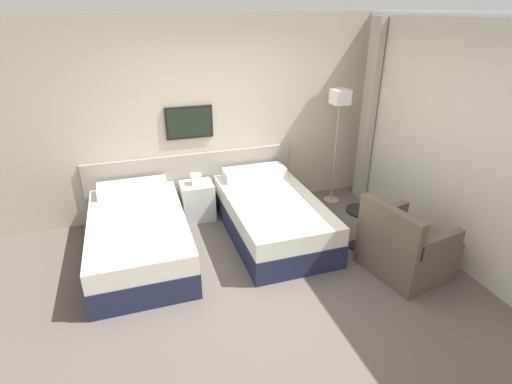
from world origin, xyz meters
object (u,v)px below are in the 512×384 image
(bed_near_window, at_px, (272,215))
(side_table, at_px, (360,222))
(floor_lamp, at_px, (339,110))
(armchair, at_px, (405,249))
(bed_near_door, at_px, (139,236))
(nightstand, at_px, (198,200))

(bed_near_window, height_order, side_table, bed_near_window)
(floor_lamp, height_order, armchair, floor_lamp)
(side_table, bearing_deg, bed_near_window, 145.23)
(bed_near_door, distance_m, armchair, 3.07)
(bed_near_window, xyz_separation_m, side_table, (0.92, -0.64, 0.08))
(bed_near_window, bearing_deg, bed_near_door, 180.00)
(bed_near_door, xyz_separation_m, side_table, (2.60, -0.64, 0.08))
(bed_near_door, distance_m, side_table, 2.68)
(bed_near_door, relative_size, bed_near_window, 1.00)
(bed_near_door, height_order, side_table, bed_near_door)
(floor_lamp, height_order, side_table, floor_lamp)
(nightstand, bearing_deg, armchair, -45.01)
(side_table, bearing_deg, floor_lamp, 76.47)
(bed_near_window, xyz_separation_m, floor_lamp, (1.23, 0.64, 1.15))
(nightstand, relative_size, floor_lamp, 0.39)
(bed_near_door, distance_m, nightstand, 1.12)
(nightstand, distance_m, armchair, 2.79)
(bed_near_window, relative_size, floor_lamp, 1.15)
(bed_near_door, bearing_deg, floor_lamp, 12.44)
(bed_near_door, height_order, nightstand, nightstand)
(bed_near_window, height_order, floor_lamp, floor_lamp)
(armchair, bearing_deg, side_table, 8.93)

